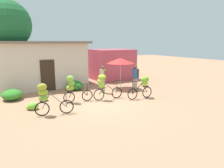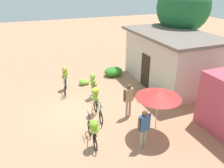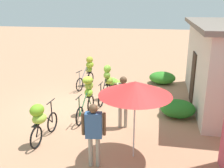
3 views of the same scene
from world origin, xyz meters
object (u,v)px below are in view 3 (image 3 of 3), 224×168
Objects in this scene: bicycle_leftmost at (88,69)px; banana_pile_on_ground at (115,82)px; bicycle_by_shop at (40,119)px; market_umbrella at (135,88)px; bicycle_center_loaded at (87,93)px; person_vendor at (94,129)px; person_bystander at (123,97)px; bicycle_near_pile at (107,81)px.

banana_pile_on_ground is at bearing 108.45° from bicycle_leftmost.
bicycle_by_shop reaches higher than banana_pile_on_ground.
market_umbrella is 1.20× the size of bicycle_center_loaded.
market_umbrella is at bearing 85.48° from bicycle_by_shop.
market_umbrella is 2.89m from bicycle_by_shop.
market_umbrella is 6.26m from bicycle_leftmost.
bicycle_center_loaded is 2.48× the size of banana_pile_on_ground.
market_umbrella reaches higher than bicycle_by_shop.
bicycle_center_loaded is 1.05× the size of person_vendor.
bicycle_leftmost is at bearing -153.75° from market_umbrella.
bicycle_center_loaded is (3.23, 0.86, 0.00)m from bicycle_leftmost.
bicycle_by_shop is at bearing -56.98° from person_bystander.
bicycle_leftmost is 2.32× the size of banana_pile_on_ground.
bicycle_near_pile is 4.52m from person_vendor.
bicycle_center_loaded is (1.60, -0.37, 0.02)m from bicycle_near_pile.
person_vendor is (2.88, 0.96, 0.16)m from bicycle_center_loaded.
person_vendor reaches higher than bicycle_by_shop.
market_umbrella is 3.14m from bicycle_center_loaded.
bicycle_near_pile reaches higher than bicycle_by_shop.
bicycle_center_loaded is at bearing -117.32° from person_bystander.
bicycle_leftmost is (-5.53, -2.73, -1.05)m from market_umbrella.
person_vendor is (4.48, 0.59, 0.18)m from bicycle_near_pile.
person_bystander is at bearing 23.12° from bicycle_near_pile.
bicycle_near_pile is at bearing -156.88° from person_bystander.
person_bystander is at bearing 169.68° from person_vendor.
bicycle_leftmost is 3.35m from bicycle_center_loaded.
person_vendor is 2.21m from person_bystander.
bicycle_leftmost reaches higher than bicycle_by_shop.
bicycle_near_pile is 0.96× the size of person_vendor.
banana_pile_on_ground is 6.59m from person_vendor.
person_bystander reaches higher than bicycle_leftmost.
person_bystander reaches higher than person_vendor.
bicycle_near_pile reaches higher than bicycle_leftmost.
market_umbrella is 1.88m from person_bystander.
bicycle_center_loaded is at bearing -5.28° from banana_pile_on_ground.
bicycle_center_loaded is 2.24m from bicycle_by_shop.
bicycle_leftmost is at bearing -163.39° from person_vendor.
bicycle_center_loaded is 3.71m from banana_pile_on_ground.
person_bystander is at bearing 29.43° from bicycle_leftmost.
banana_pile_on_ground is at bearing -166.75° from person_bystander.
bicycle_center_loaded is 1.01× the size of person_bystander.
bicycle_center_loaded is at bearing -13.05° from bicycle_near_pile.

